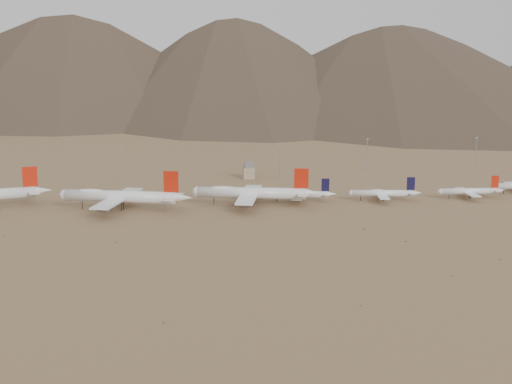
{
  "coord_description": "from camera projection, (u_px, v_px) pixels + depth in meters",
  "views": [
    {
      "loc": [
        -37.82,
        -386.52,
        89.1
      ],
      "look_at": [
        22.47,
        30.0,
        7.5
      ],
      "focal_mm": 50.0,
      "sensor_mm": 36.0,
      "label": 1
    }
  ],
  "objects": [
    {
      "name": "widebody_centre",
      "position": [
        121.0,
        196.0,
        411.96
      ],
      "size": [
        77.52,
        61.52,
        23.77
      ],
      "rotation": [
        0.0,
        0.0,
        -0.3
      ],
      "color": "white",
      "rests_on": "ground"
    },
    {
      "name": "mast_far_east",
      "position": [
        476.0,
        152.0,
        554.38
      ],
      "size": [
        2.0,
        0.6,
        25.7
      ],
      "color": "gray",
      "rests_on": "ground"
    },
    {
      "name": "narrowbody_a",
      "position": [
        299.0,
        194.0,
        436.53
      ],
      "size": [
        43.7,
        32.02,
        14.59
      ],
      "rotation": [
        0.0,
        0.0,
        -0.2
      ],
      "color": "white",
      "rests_on": "ground"
    },
    {
      "name": "mast_centre",
      "position": [
        280.0,
        160.0,
        511.46
      ],
      "size": [
        2.0,
        0.6,
        25.7
      ],
      "color": "gray",
      "rests_on": "ground"
    },
    {
      "name": "narrowbody_c",
      "position": [
        471.0,
        191.0,
        446.49
      ],
      "size": [
        43.3,
        31.13,
        14.28
      ],
      "rotation": [
        0.0,
        0.0,
        -0.06
      ],
      "color": "white",
      "rests_on": "ground"
    },
    {
      "name": "ground",
      "position": [
        224.0,
        216.0,
        397.82
      ],
      "size": [
        3000.0,
        3000.0,
        0.0
      ],
      "primitive_type": "plane",
      "color": "#A27E54",
      "rests_on": "ground"
    },
    {
      "name": "mast_east",
      "position": [
        367.0,
        153.0,
        547.27
      ],
      "size": [
        2.0,
        0.6,
        25.7
      ],
      "color": "gray",
      "rests_on": "ground"
    },
    {
      "name": "narrowbody_b",
      "position": [
        384.0,
        193.0,
        438.7
      ],
      "size": [
        45.02,
        32.81,
        14.95
      ],
      "rotation": [
        0.0,
        0.0,
        -0.16
      ],
      "color": "white",
      "rests_on": "ground"
    },
    {
      "name": "control_tower",
      "position": [
        249.0,
        171.0,
        517.62
      ],
      "size": [
        8.0,
        8.0,
        12.0
      ],
      "color": "tan",
      "rests_on": "ground"
    },
    {
      "name": "mast_west",
      "position": [
        122.0,
        161.0,
        506.95
      ],
      "size": [
        2.0,
        0.6,
        25.7
      ],
      "color": "gray",
      "rests_on": "ground"
    },
    {
      "name": "mountain_ridge",
      "position": [
        172.0,
        19.0,
        1243.7
      ],
      "size": [
        4400.0,
        1000.0,
        300.0
      ],
      "color": "brown",
      "rests_on": "ground"
    },
    {
      "name": "widebody_east",
      "position": [
        252.0,
        193.0,
        423.97
      ],
      "size": [
        76.11,
        59.94,
        23.02
      ],
      "rotation": [
        0.0,
        0.0,
        -0.24
      ],
      "color": "white",
      "rests_on": "ground"
    },
    {
      "name": "desert_scrub",
      "position": [
        255.0,
        253.0,
        323.71
      ],
      "size": [
        417.98,
        183.78,
        0.95
      ],
      "color": "brown",
      "rests_on": "ground"
    }
  ]
}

